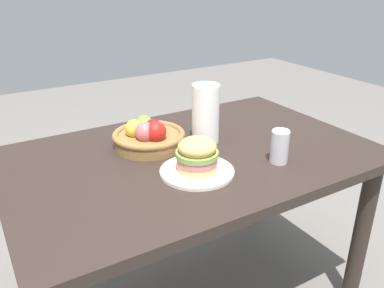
{
  "coord_description": "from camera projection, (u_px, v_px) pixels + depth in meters",
  "views": [
    {
      "loc": [
        -0.72,
        -1.2,
        1.4
      ],
      "look_at": [
        -0.03,
        -0.05,
        0.81
      ],
      "focal_mm": 37.18,
      "sensor_mm": 36.0,
      "label": 1
    }
  ],
  "objects": [
    {
      "name": "paper_towel_roll",
      "position": [
        206.0,
        114.0,
        1.59
      ],
      "size": [
        0.11,
        0.11,
        0.24
      ],
      "primitive_type": "cylinder",
      "color": "white",
      "rests_on": "dining_table"
    },
    {
      "name": "dining_table",
      "position": [
        192.0,
        176.0,
        1.58
      ],
      "size": [
        1.4,
        0.9,
        0.75
      ],
      "color": "#2D231E",
      "rests_on": "ground_plane"
    },
    {
      "name": "fruit_basket",
      "position": [
        148.0,
        136.0,
        1.58
      ],
      "size": [
        0.29,
        0.29,
        0.12
      ],
      "color": "olive",
      "rests_on": "dining_table"
    },
    {
      "name": "soda_can",
      "position": [
        280.0,
        146.0,
        1.44
      ],
      "size": [
        0.07,
        0.07,
        0.13
      ],
      "color": "silver",
      "rests_on": "dining_table"
    },
    {
      "name": "sandwich",
      "position": [
        197.0,
        154.0,
        1.36
      ],
      "size": [
        0.15,
        0.15,
        0.12
      ],
      "color": "#E5BC75",
      "rests_on": "plate"
    },
    {
      "name": "plate",
      "position": [
        197.0,
        171.0,
        1.38
      ],
      "size": [
        0.26,
        0.26,
        0.01
      ],
      "primitive_type": "cylinder",
      "color": "silver",
      "rests_on": "dining_table"
    }
  ]
}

